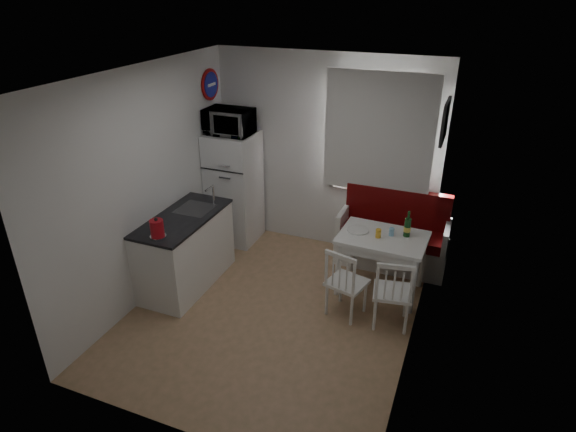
# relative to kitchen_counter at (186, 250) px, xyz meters

# --- Properties ---
(floor) EXTENTS (3.00, 3.50, 0.02)m
(floor) POSITION_rel_kitchen_counter_xyz_m (1.20, -0.16, -0.46)
(floor) COLOR #977A50
(floor) RESTS_ON ground
(ceiling) EXTENTS (3.00, 3.50, 0.02)m
(ceiling) POSITION_rel_kitchen_counter_xyz_m (1.20, -0.16, 2.14)
(ceiling) COLOR white
(ceiling) RESTS_ON wall_back
(wall_back) EXTENTS (3.00, 0.02, 2.60)m
(wall_back) POSITION_rel_kitchen_counter_xyz_m (1.20, 1.59, 0.84)
(wall_back) COLOR white
(wall_back) RESTS_ON floor
(wall_front) EXTENTS (3.00, 0.02, 2.60)m
(wall_front) POSITION_rel_kitchen_counter_xyz_m (1.20, -1.91, 0.84)
(wall_front) COLOR white
(wall_front) RESTS_ON floor
(wall_left) EXTENTS (0.02, 3.50, 2.60)m
(wall_left) POSITION_rel_kitchen_counter_xyz_m (-0.30, -0.16, 0.84)
(wall_left) COLOR white
(wall_left) RESTS_ON floor
(wall_right) EXTENTS (0.02, 3.50, 2.60)m
(wall_right) POSITION_rel_kitchen_counter_xyz_m (2.70, -0.16, 0.84)
(wall_right) COLOR white
(wall_right) RESTS_ON floor
(window) EXTENTS (1.22, 0.06, 1.47)m
(window) POSITION_rel_kitchen_counter_xyz_m (1.90, 1.56, 1.17)
(window) COLOR white
(window) RESTS_ON wall_back
(curtain) EXTENTS (1.35, 0.02, 1.50)m
(curtain) POSITION_rel_kitchen_counter_xyz_m (1.90, 1.49, 1.22)
(curtain) COLOR white
(curtain) RESTS_ON wall_back
(kitchen_counter) EXTENTS (0.62, 1.32, 1.16)m
(kitchen_counter) POSITION_rel_kitchen_counter_xyz_m (0.00, 0.00, 0.00)
(kitchen_counter) COLOR white
(kitchen_counter) RESTS_ON floor
(wall_sign) EXTENTS (0.03, 0.40, 0.40)m
(wall_sign) POSITION_rel_kitchen_counter_xyz_m (-0.27, 1.29, 1.69)
(wall_sign) COLOR #192096
(wall_sign) RESTS_ON wall_left
(picture_frame) EXTENTS (0.04, 0.52, 0.42)m
(picture_frame) POSITION_rel_kitchen_counter_xyz_m (2.67, 0.94, 1.59)
(picture_frame) COLOR black
(picture_frame) RESTS_ON wall_right
(bench) EXTENTS (1.39, 0.53, 0.99)m
(bench) POSITION_rel_kitchen_counter_xyz_m (2.22, 1.36, -0.13)
(bench) COLOR white
(bench) RESTS_ON floor
(dining_table) EXTENTS (1.01, 0.72, 0.74)m
(dining_table) POSITION_rel_kitchen_counter_xyz_m (2.21, 0.69, 0.20)
(dining_table) COLOR white
(dining_table) RESTS_ON floor
(chair_left) EXTENTS (0.47, 0.46, 0.45)m
(chair_left) POSITION_rel_kitchen_counter_xyz_m (1.96, 0.04, 0.06)
(chair_left) COLOR white
(chair_left) RESTS_ON floor
(chair_right) EXTENTS (0.45, 0.44, 0.45)m
(chair_right) POSITION_rel_kitchen_counter_xyz_m (2.45, 0.04, 0.07)
(chair_right) COLOR white
(chair_right) RESTS_ON floor
(fridge) EXTENTS (0.62, 0.62, 1.55)m
(fridge) POSITION_rel_kitchen_counter_xyz_m (0.02, 1.24, 0.32)
(fridge) COLOR white
(fridge) RESTS_ON floor
(microwave) EXTENTS (0.60, 0.41, 0.33)m
(microwave) POSITION_rel_kitchen_counter_xyz_m (0.02, 1.19, 1.27)
(microwave) COLOR white
(microwave) RESTS_ON fridge
(kettle) EXTENTS (0.17, 0.17, 0.23)m
(kettle) POSITION_rel_kitchen_counter_xyz_m (0.05, -0.54, 0.56)
(kettle) COLOR #AE0D18
(kettle) RESTS_ON kitchen_counter
(wine_bottle) EXTENTS (0.08, 0.08, 0.31)m
(wine_bottle) POSITION_rel_kitchen_counter_xyz_m (2.45, 0.79, 0.44)
(wine_bottle) COLOR #144119
(wine_bottle) RESTS_ON dining_table
(drinking_glass_orange) EXTENTS (0.06, 0.06, 0.10)m
(drinking_glass_orange) POSITION_rel_kitchen_counter_xyz_m (2.16, 0.64, 0.33)
(drinking_glass_orange) COLOR yellow
(drinking_glass_orange) RESTS_ON dining_table
(drinking_glass_blue) EXTENTS (0.06, 0.06, 0.09)m
(drinking_glass_blue) POSITION_rel_kitchen_counter_xyz_m (2.29, 0.74, 0.33)
(drinking_glass_blue) COLOR #90CEF5
(drinking_glass_blue) RESTS_ON dining_table
(plate) EXTENTS (0.25, 0.25, 0.02)m
(plate) POSITION_rel_kitchen_counter_xyz_m (1.91, 0.71, 0.29)
(plate) COLOR white
(plate) RESTS_ON dining_table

